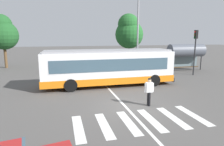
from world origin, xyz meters
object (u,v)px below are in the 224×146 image
parked_car_silver (142,62)px  parked_car_champagne (60,65)px  pedestrian_crossing_street (149,90)px  parked_car_blue (122,62)px  city_transit_bus (109,67)px  background_tree_right (129,32)px  background_tree_left (3,32)px  parked_car_black (102,63)px  twin_arm_street_lamp (138,23)px  parked_car_charcoal (80,63)px  traffic_light_far_corner (195,45)px  bus_stop_shelter (186,51)px

parked_car_silver → parked_car_champagne: bearing=179.3°
pedestrian_crossing_street → parked_car_blue: bearing=79.1°
city_transit_bus → background_tree_right: size_ratio=1.41×
pedestrian_crossing_street → background_tree_left: (-12.30, 18.45, 3.73)m
parked_car_black → twin_arm_street_lamp: (3.84, -2.59, 4.97)m
city_transit_bus → parked_car_champagne: size_ratio=2.45×
pedestrian_crossing_street → parked_car_charcoal: (-2.75, 14.65, -0.20)m
city_transit_bus → background_tree_right: background_tree_right is taller
city_transit_bus → background_tree_left: background_tree_left is taller
traffic_light_far_corner → background_tree_left: bearing=153.3°
parked_car_black → parked_car_blue: 2.80m
parked_car_black → parked_car_blue: (2.78, 0.26, 0.00)m
parked_car_champagne → background_tree_right: bearing=31.1°
parked_car_black → parked_car_silver: size_ratio=1.01×
background_tree_right → city_transit_bus: bearing=-115.0°
parked_car_blue → background_tree_right: (3.21, 6.36, 4.21)m
background_tree_right → parked_car_champagne: bearing=-148.9°
pedestrian_crossing_street → twin_arm_street_lamp: size_ratio=0.18×
parked_car_champagne → parked_car_black: size_ratio=0.99×
city_transit_bus → pedestrian_crossing_street: (1.16, -5.48, -0.62)m
city_transit_bus → parked_car_charcoal: bearing=99.8°
parked_car_champagne → parked_car_charcoal: same height
parked_car_champagne → traffic_light_far_corner: traffic_light_far_corner is taller
parked_car_champagne → parked_car_charcoal: (2.48, 0.61, 0.00)m
parked_car_blue → parked_car_silver: same height
parked_car_silver → twin_arm_street_lamp: 5.71m
parked_car_champagne → parked_car_blue: bearing=3.0°
parked_car_blue → background_tree_left: size_ratio=0.64×
parked_car_black → background_tree_left: bearing=160.9°
city_transit_bus → traffic_light_far_corner: traffic_light_far_corner is taller
city_transit_bus → background_tree_left: bearing=130.6°
parked_car_black → bus_stop_shelter: 10.61m
parked_car_charcoal → parked_car_black: (2.75, -0.45, 0.00)m
parked_car_charcoal → background_tree_left: (-9.54, 3.80, 3.93)m
city_transit_bus → bus_stop_shelter: size_ratio=2.43×
parked_car_silver → bus_stop_shelter: bus_stop_shelter is taller
parked_car_charcoal → parked_car_champagne: bearing=-166.1°
traffic_light_far_corner → bus_stop_shelter: 3.02m
twin_arm_street_lamp → background_tree_right: size_ratio=1.20×
city_transit_bus → bus_stop_shelter: 12.14m
pedestrian_crossing_street → parked_car_silver: 14.93m
city_transit_bus → parked_car_champagne: 9.52m
background_tree_left → background_tree_right: 18.45m
bus_stop_shelter → twin_arm_street_lamp: twin_arm_street_lamp is taller
parked_car_black → bus_stop_shelter: (9.83, -3.64, 1.65)m
city_transit_bus → parked_car_champagne: city_transit_bus is taller
twin_arm_street_lamp → background_tree_right: bearing=76.8°
parked_car_charcoal → parked_car_black: same height
bus_stop_shelter → twin_arm_street_lamp: bearing=170.1°
parked_car_silver → city_transit_bus: bearing=-128.0°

